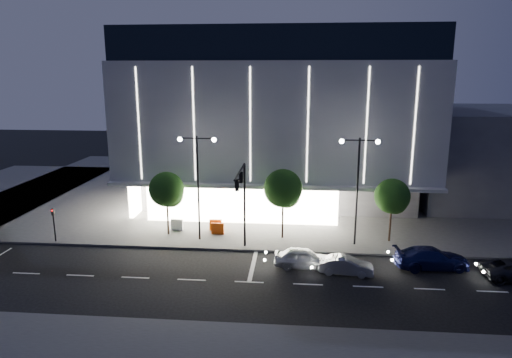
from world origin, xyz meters
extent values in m
plane|color=black|center=(0.00, 0.00, 0.00)|extent=(160.00, 160.00, 0.00)
cube|color=#474747|center=(5.00, 24.00, 0.07)|extent=(70.00, 40.00, 0.15)
cube|color=#4C4C51|center=(3.00, 24.00, 2.00)|extent=(28.00, 21.00, 4.00)
cube|color=#939398|center=(3.00, 22.00, 9.50)|extent=(30.00, 25.00, 11.00)
cube|color=black|center=(3.00, 22.00, 16.50)|extent=(29.40, 24.50, 3.00)
cube|color=white|center=(0.00, 10.70, 2.00)|extent=(18.00, 0.40, 3.60)
cube|color=white|center=(-10.80, 16.00, 2.00)|extent=(0.40, 10.00, 3.60)
cube|color=#939398|center=(3.00, 9.70, 4.10)|extent=(30.00, 2.00, 0.30)
cube|color=white|center=(3.00, 9.48, 9.50)|extent=(24.00, 0.06, 10.00)
cube|color=#4C4C51|center=(26.00, 24.00, 5.00)|extent=(16.00, 20.00, 10.00)
cylinder|color=black|center=(1.00, 4.80, 3.50)|extent=(0.18, 0.18, 7.00)
cylinder|color=black|center=(1.00, 1.90, 7.00)|extent=(0.14, 5.80, 0.14)
cube|color=black|center=(1.00, 2.60, 6.40)|extent=(0.28, 0.18, 0.85)
cube|color=black|center=(1.00, 0.20, 6.40)|extent=(0.28, 0.18, 0.85)
sphere|color=#FF0C0C|center=(0.88, 2.60, 6.70)|extent=(0.14, 0.14, 0.14)
cylinder|color=black|center=(-3.00, 6.00, 4.50)|extent=(0.16, 0.16, 9.00)
cylinder|color=black|center=(-3.70, 6.00, 8.80)|extent=(1.40, 0.10, 0.10)
cylinder|color=black|center=(-2.30, 6.00, 8.80)|extent=(1.40, 0.10, 0.10)
sphere|color=white|center=(-4.40, 6.00, 8.70)|extent=(0.36, 0.36, 0.36)
sphere|color=white|center=(-1.60, 6.00, 8.70)|extent=(0.36, 0.36, 0.36)
cylinder|color=black|center=(10.00, 6.00, 4.50)|extent=(0.16, 0.16, 9.00)
cylinder|color=black|center=(9.30, 6.00, 8.80)|extent=(1.40, 0.10, 0.10)
cylinder|color=black|center=(10.70, 6.00, 8.80)|extent=(1.40, 0.10, 0.10)
sphere|color=white|center=(8.60, 6.00, 8.70)|extent=(0.36, 0.36, 0.36)
sphere|color=white|center=(11.40, 6.00, 8.70)|extent=(0.36, 0.36, 0.36)
cylinder|color=black|center=(-15.00, 4.50, 1.50)|extent=(0.12, 0.12, 3.00)
cube|color=black|center=(-15.00, 4.50, 2.70)|extent=(0.22, 0.16, 0.55)
sphere|color=#FF0C0C|center=(-15.00, 4.39, 2.85)|extent=(0.10, 0.10, 0.10)
cylinder|color=black|center=(-6.00, 7.00, 1.89)|extent=(0.16, 0.16, 3.78)
sphere|color=#0E3610|center=(-6.00, 7.00, 4.21)|extent=(3.02, 3.02, 3.02)
sphere|color=#0E3610|center=(-5.70, 7.20, 3.67)|extent=(2.16, 2.16, 2.16)
sphere|color=#0E3610|center=(-6.25, 6.85, 3.89)|extent=(1.94, 1.94, 1.94)
cylinder|color=black|center=(4.00, 7.00, 2.03)|extent=(0.16, 0.16, 4.06)
sphere|color=#0E3610|center=(4.00, 7.00, 4.52)|extent=(3.25, 3.25, 3.25)
sphere|color=#0E3610|center=(4.30, 7.20, 3.94)|extent=(2.32, 2.32, 2.32)
sphere|color=#0E3610|center=(3.75, 6.85, 4.18)|extent=(2.09, 2.09, 2.09)
cylinder|color=black|center=(13.00, 7.00, 1.82)|extent=(0.16, 0.16, 3.64)
sphere|color=#0E3610|center=(13.00, 7.00, 4.06)|extent=(2.91, 2.91, 2.91)
sphere|color=#0E3610|center=(13.30, 7.20, 3.54)|extent=(2.08, 2.08, 2.08)
sphere|color=#0E3610|center=(12.75, 6.85, 3.74)|extent=(1.87, 1.87, 1.87)
imported|color=#AEB1B6|center=(5.72, 1.27, 0.73)|extent=(4.38, 1.95, 1.46)
imported|color=#A6A8AD|center=(8.70, 0.41, 0.63)|extent=(3.97, 1.78, 1.27)
imported|color=#14184E|center=(15.04, 1.98, 0.78)|extent=(5.54, 2.71, 1.55)
cube|color=orange|center=(-2.04, 8.37, 0.65)|extent=(1.11, 0.28, 1.00)
cube|color=white|center=(-5.50, 8.12, 0.65)|extent=(1.13, 0.42, 1.00)
cube|color=#DD4A0C|center=(-1.69, 7.41, 0.65)|extent=(1.10, 0.25, 1.00)
camera|label=1|loc=(4.98, -30.11, 13.88)|focal=32.00mm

